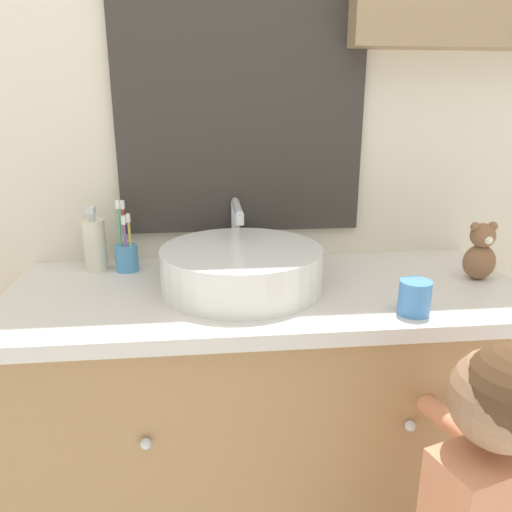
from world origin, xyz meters
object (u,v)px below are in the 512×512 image
(sink_basin, at_px, (242,267))
(soap_dispenser, at_px, (95,244))
(teddy_bear, at_px, (481,252))
(toothbrush_holder, at_px, (126,254))
(drinking_cup, at_px, (415,298))

(sink_basin, height_order, soap_dispenser, sink_basin)
(sink_basin, relative_size, teddy_bear, 2.94)
(soap_dispenser, bearing_deg, toothbrush_holder, -12.31)
(toothbrush_holder, distance_m, soap_dispenser, 0.09)
(drinking_cup, bearing_deg, sink_basin, 151.06)
(drinking_cup, bearing_deg, soap_dispenser, 153.15)
(sink_basin, height_order, drinking_cup, sink_basin)
(toothbrush_holder, relative_size, soap_dispenser, 1.11)
(sink_basin, xyz_separation_m, soap_dispenser, (-0.39, 0.18, 0.02))
(soap_dispenser, bearing_deg, teddy_bear, -10.26)
(sink_basin, xyz_separation_m, teddy_bear, (0.62, -0.00, 0.02))
(soap_dispenser, xyz_separation_m, drinking_cup, (0.75, -0.38, -0.04))
(soap_dispenser, distance_m, drinking_cup, 0.85)
(drinking_cup, bearing_deg, teddy_bear, 37.52)
(sink_basin, relative_size, drinking_cup, 5.90)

